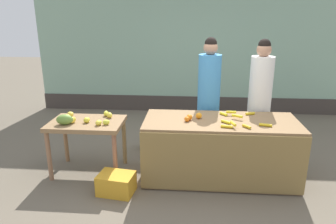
% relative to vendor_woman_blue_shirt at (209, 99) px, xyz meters
% --- Properties ---
extents(ground_plane, '(24.00, 24.00, 0.00)m').
position_rel_vendor_woman_blue_shirt_xyz_m(ground_plane, '(-0.23, -0.68, -0.94)').
color(ground_plane, '#665B4C').
extents(market_wall_back, '(7.10, 0.23, 3.50)m').
position_rel_vendor_woman_blue_shirt_xyz_m(market_wall_back, '(-0.23, 2.46, 0.78)').
color(market_wall_back, '#8CB299').
rests_on(market_wall_back, ground).
extents(fruit_stall_counter, '(2.05, 0.88, 0.83)m').
position_rel_vendor_woman_blue_shirt_xyz_m(fruit_stall_counter, '(0.14, -0.69, -0.53)').
color(fruit_stall_counter, olive).
rests_on(fruit_stall_counter, ground).
extents(side_table_wooden, '(1.01, 0.67, 0.76)m').
position_rel_vendor_woman_blue_shirt_xyz_m(side_table_wooden, '(-1.70, -0.68, -0.29)').
color(side_table_wooden, olive).
rests_on(side_table_wooden, ground).
extents(banana_bunch_pile, '(0.65, 0.63, 0.07)m').
position_rel_vendor_woman_blue_shirt_xyz_m(banana_bunch_pile, '(0.36, -0.72, -0.08)').
color(banana_bunch_pile, gold).
rests_on(banana_bunch_pile, fruit_stall_counter).
extents(orange_pile, '(0.23, 0.21, 0.08)m').
position_rel_vendor_woman_blue_shirt_xyz_m(orange_pile, '(-0.24, -0.69, -0.07)').
color(orange_pile, orange).
rests_on(orange_pile, fruit_stall_counter).
extents(mango_papaya_pile, '(0.73, 0.54, 0.14)m').
position_rel_vendor_woman_blue_shirt_xyz_m(mango_papaya_pile, '(-1.82, -0.73, -0.12)').
color(mango_papaya_pile, gold).
rests_on(mango_papaya_pile, side_table_wooden).
extents(vendor_woman_blue_shirt, '(0.34, 0.34, 1.87)m').
position_rel_vendor_woman_blue_shirt_xyz_m(vendor_woman_blue_shirt, '(0.00, 0.00, 0.00)').
color(vendor_woman_blue_shirt, '#33333D').
rests_on(vendor_woman_blue_shirt, ground).
extents(vendor_woman_white_shirt, '(0.34, 0.34, 1.85)m').
position_rel_vendor_woman_blue_shirt_xyz_m(vendor_woman_white_shirt, '(0.76, -0.02, -0.01)').
color(vendor_woman_white_shirt, '#33333D').
rests_on(vendor_woman_white_shirt, ground).
extents(produce_crate, '(0.48, 0.38, 0.26)m').
position_rel_vendor_woman_blue_shirt_xyz_m(produce_crate, '(-1.19, -1.22, -0.81)').
color(produce_crate, gold).
rests_on(produce_crate, ground).
extents(produce_sack, '(0.34, 0.39, 0.47)m').
position_rel_vendor_woman_blue_shirt_xyz_m(produce_sack, '(-0.95, 0.15, -0.71)').
color(produce_sack, tan).
rests_on(produce_sack, ground).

